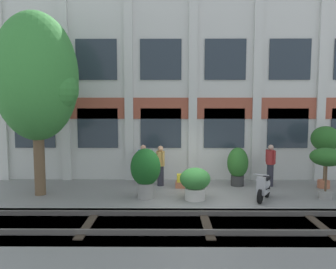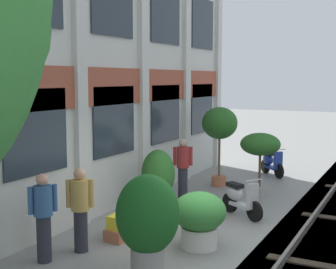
% 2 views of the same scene
% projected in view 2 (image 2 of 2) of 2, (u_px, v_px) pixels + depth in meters
% --- Properties ---
extents(ground_plane, '(80.00, 80.00, 0.00)m').
position_uv_depth(ground_plane, '(198.00, 245.00, 9.29)').
color(ground_plane, gray).
extents(apartment_facade, '(16.65, 0.64, 8.32)m').
position_uv_depth(apartment_facade, '(69.00, 40.00, 10.24)').
color(apartment_facade, silver).
rests_on(apartment_facade, ground).
extents(potted_plant_stone_basin, '(1.05, 1.05, 1.10)m').
position_uv_depth(potted_plant_stone_basin, '(199.00, 216.00, 9.09)').
color(potted_plant_stone_basin, beige).
rests_on(potted_plant_stone_basin, ground).
extents(potted_plant_glazed_jar, '(0.84, 0.84, 1.55)m').
position_uv_depth(potted_plant_glazed_jar, '(158.00, 177.00, 11.59)').
color(potted_plant_glazed_jar, '#333333').
rests_on(potted_plant_glazed_jar, ground).
extents(potted_plant_terracotta_small, '(1.08, 1.08, 2.43)m').
position_uv_depth(potted_plant_terracotta_small, '(220.00, 126.00, 14.25)').
color(potted_plant_terracotta_small, '#B76647').
rests_on(potted_plant_terracotta_small, ground).
extents(potted_plant_fluted_column, '(1.05, 1.05, 1.75)m').
position_uv_depth(potted_plant_fluted_column, '(148.00, 220.00, 7.62)').
color(potted_plant_fluted_column, gray).
rests_on(potted_plant_fluted_column, ground).
extents(potted_plant_low_pan, '(1.12, 1.12, 1.78)m').
position_uv_depth(potted_plant_low_pan, '(260.00, 147.00, 13.08)').
color(potted_plant_low_pan, gray).
rests_on(potted_plant_low_pan, ground).
extents(potted_plant_square_trough, '(1.02, 0.49, 0.52)m').
position_uv_depth(potted_plant_square_trough, '(126.00, 225.00, 9.75)').
color(potted_plant_square_trough, '#B76647').
rests_on(potted_plant_square_trough, ground).
extents(scooter_near_curb, '(1.03, 1.05, 0.98)m').
position_uv_depth(scooter_near_curb, '(271.00, 163.00, 15.94)').
color(scooter_near_curb, black).
rests_on(scooter_near_curb, ground).
extents(scooter_second_parked, '(0.82, 1.23, 0.98)m').
position_uv_depth(scooter_second_parked, '(240.00, 198.00, 11.20)').
color(scooter_second_parked, black).
rests_on(scooter_second_parked, ground).
extents(resident_by_doorway, '(0.34, 0.49, 1.67)m').
position_uv_depth(resident_by_doorway, '(183.00, 167.00, 12.70)').
color(resident_by_doorway, '#282833').
rests_on(resident_by_doorway, ground).
extents(resident_watching_tracks, '(0.34, 0.47, 1.62)m').
position_uv_depth(resident_watching_tracks, '(80.00, 207.00, 8.85)').
color(resident_watching_tracks, '#282833').
rests_on(resident_watching_tracks, ground).
extents(resident_near_plants, '(0.46, 0.34, 1.62)m').
position_uv_depth(resident_near_plants, '(43.00, 215.00, 8.35)').
color(resident_near_plants, '#282833').
rests_on(resident_near_plants, ground).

